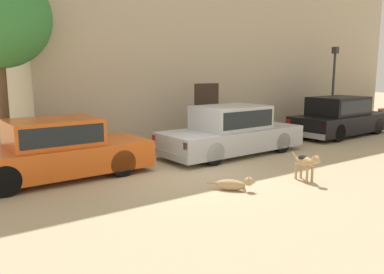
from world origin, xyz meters
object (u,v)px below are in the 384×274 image
(parked_sedan_third, at_px, (340,116))
(stray_dog_tan, at_px, (306,162))
(stray_dog_spotted, at_px, (234,184))
(street_lamp, at_px, (334,77))
(parked_sedan_second, at_px, (231,130))
(parked_sedan_nearest, at_px, (56,149))

(parked_sedan_third, bearing_deg, stray_dog_tan, -154.09)
(stray_dog_spotted, bearing_deg, street_lamp, 72.93)
(parked_sedan_second, relative_size, street_lamp, 1.37)
(stray_dog_tan, relative_size, street_lamp, 0.27)
(parked_sedan_third, height_order, street_lamp, street_lamp)
(parked_sedan_third, bearing_deg, stray_dog_spotted, -162.25)
(parked_sedan_nearest, height_order, street_lamp, street_lamp)
(parked_sedan_third, distance_m, stray_dog_spotted, 8.78)
(parked_sedan_nearest, xyz_separation_m, parked_sedan_second, (5.22, -0.29, 0.03))
(stray_dog_tan, bearing_deg, street_lamp, 130.78)
(parked_sedan_second, height_order, stray_dog_spotted, parked_sedan_second)
(street_lamp, bearing_deg, parked_sedan_third, -133.01)
(stray_dog_tan, bearing_deg, parked_sedan_third, 127.64)
(stray_dog_tan, bearing_deg, parked_sedan_nearest, -118.57)
(parked_sedan_third, xyz_separation_m, stray_dog_spotted, (-8.19, -3.10, -0.63))
(street_lamp, bearing_deg, stray_dog_spotted, -155.41)
(parked_sedan_nearest, relative_size, street_lamp, 1.29)
(stray_dog_spotted, bearing_deg, parked_sedan_second, 99.06)
(parked_sedan_nearest, height_order, parked_sedan_second, parked_sedan_second)
(parked_sedan_nearest, bearing_deg, parked_sedan_second, -4.84)
(parked_sedan_nearest, height_order, stray_dog_spotted, parked_sedan_nearest)
(stray_dog_spotted, height_order, street_lamp, street_lamp)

